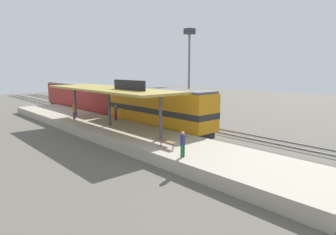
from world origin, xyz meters
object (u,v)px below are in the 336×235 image
at_px(person_walking, 183,143).
at_px(person_boarding, 116,112).
at_px(platform_bench, 167,142).
at_px(locomotive, 157,109).
at_px(person_waiting, 74,111).
at_px(passenger_carriage_single, 82,97).
at_px(light_mast, 189,55).
at_px(freight_car, 148,103).

bearing_deg(person_walking, person_boarding, 74.30).
relative_size(platform_bench, locomotive, 0.12).
bearing_deg(person_walking, person_waiting, 86.94).
xyz_separation_m(passenger_carriage_single, person_boarding, (-2.60, -13.81, -0.46)).
bearing_deg(light_mast, locomotive, -160.13).
relative_size(light_mast, person_waiting, 6.84).
bearing_deg(person_waiting, locomotive, -54.49).
relative_size(light_mast, person_boarding, 6.84).
height_order(freight_car, person_walking, freight_car).
distance_m(passenger_carriage_single, light_mast, 18.12).
bearing_deg(passenger_carriage_single, locomotive, -90.00).
xyz_separation_m(platform_bench, locomotive, (6.00, 8.16, 1.07)).
bearing_deg(person_boarding, platform_bench, -105.40).
bearing_deg(person_waiting, passenger_carriage_single, 60.05).
relative_size(locomotive, person_waiting, 8.44).
relative_size(locomotive, passenger_carriage_single, 0.72).
bearing_deg(person_walking, platform_bench, 72.74).
distance_m(passenger_carriage_single, person_waiting, 11.50).
relative_size(platform_bench, light_mast, 0.15).
height_order(platform_bench, passenger_carriage_single, passenger_carriage_single).
distance_m(platform_bench, freight_car, 18.96).
distance_m(passenger_carriage_single, freight_car, 11.43).
xyz_separation_m(freight_car, person_boarding, (-7.20, -3.36, -0.12)).
bearing_deg(platform_bench, person_boarding, 74.60).
xyz_separation_m(locomotive, passenger_carriage_single, (0.00, 18.00, -0.10)).
xyz_separation_m(locomotive, freight_car, (4.60, 7.55, -0.44)).
distance_m(platform_bench, passenger_carriage_single, 26.86).
height_order(platform_bench, person_boarding, person_boarding).
bearing_deg(person_boarding, person_walking, -105.70).
distance_m(locomotive, person_walking, 12.48).
bearing_deg(person_waiting, light_mast, -21.10).
height_order(person_walking, person_boarding, same).
relative_size(person_waiting, person_boarding, 1.00).
bearing_deg(light_mast, platform_bench, -141.50).
distance_m(light_mast, person_boarding, 12.36).
distance_m(locomotive, person_waiting, 9.89).
relative_size(platform_bench, person_walking, 0.99).
bearing_deg(person_boarding, person_waiting, 129.17).
distance_m(freight_car, light_mast, 8.60).
height_order(light_mast, person_waiting, light_mast).
bearing_deg(light_mast, person_waiting, 158.90).
distance_m(locomotive, passenger_carriage_single, 18.00).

